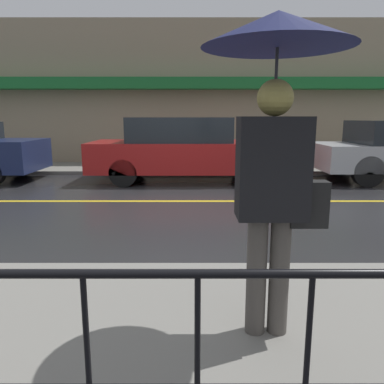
# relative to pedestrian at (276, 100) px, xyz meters

# --- Properties ---
(ground_plane) EXTENTS (80.00, 80.00, 0.00)m
(ground_plane) POSITION_rel_pedestrian_xyz_m (-0.71, 4.54, -1.66)
(ground_plane) COLOR #262628
(sidewalk_near) EXTENTS (28.00, 2.54, 0.10)m
(sidewalk_near) POSITION_rel_pedestrian_xyz_m (-0.71, -0.03, -1.61)
(sidewalk_near) COLOR gray
(sidewalk_near) RESTS_ON ground_plane
(sidewalk_far) EXTENTS (28.00, 2.19, 0.10)m
(sidewalk_far) POSITION_rel_pedestrian_xyz_m (-0.71, 8.93, -1.61)
(sidewalk_far) COLOR gray
(sidewalk_far) RESTS_ON ground_plane
(lane_marking) EXTENTS (25.20, 0.12, 0.01)m
(lane_marking) POSITION_rel_pedestrian_xyz_m (-0.71, 4.54, -1.66)
(lane_marking) COLOR gold
(lane_marking) RESTS_ON ground_plane
(building_storefront) EXTENTS (28.00, 0.85, 4.59)m
(building_storefront) POSITION_rel_pedestrian_xyz_m (-0.71, 10.14, 0.66)
(building_storefront) COLOR gray
(building_storefront) RESTS_ON ground_plane
(railing_foreground) EXTENTS (12.00, 0.04, 0.90)m
(railing_foreground) POSITION_rel_pedestrian_xyz_m (-0.71, -1.05, -0.98)
(railing_foreground) COLOR black
(railing_foreground) RESTS_ON sidewalk_near
(pedestrian) EXTENTS (0.92, 0.92, 2.07)m
(pedestrian) POSITION_rel_pedestrian_xyz_m (0.00, 0.00, 0.00)
(pedestrian) COLOR #4C4742
(pedestrian) RESTS_ON sidewalk_near
(car_red) EXTENTS (4.72, 1.84, 1.56)m
(car_red) POSITION_rel_pedestrian_xyz_m (-0.67, 6.87, -0.88)
(car_red) COLOR maroon
(car_red) RESTS_ON ground_plane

